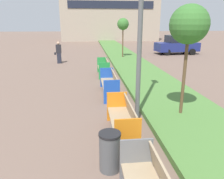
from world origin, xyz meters
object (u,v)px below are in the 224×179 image
at_px(bench_blue_frame, 110,86).
at_px(parked_car_distant, 177,45).
at_px(litter_bin, 110,151).
at_px(sapling_tree_near, 189,25).
at_px(sapling_tree_far, 123,25).
at_px(bench_green_frame, 104,69).
at_px(pedestrian_walking, 59,52).
at_px(bench_orange_frame, 123,123).

xyz_separation_m(bench_blue_frame, parked_car_distant, (7.95, 12.33, 0.54)).
relative_size(bench_blue_frame, litter_bin, 2.79).
distance_m(sapling_tree_near, sapling_tree_far, 12.44).
relative_size(litter_bin, sapling_tree_near, 0.24).
xyz_separation_m(bench_green_frame, pedestrian_walking, (-3.14, 4.49, 0.47)).
height_order(bench_green_frame, parked_car_distant, parked_car_distant).
height_order(litter_bin, sapling_tree_near, sapling_tree_near).
bearing_deg(sapling_tree_far, bench_green_frame, -108.65).
distance_m(litter_bin, pedestrian_walking, 13.49).
distance_m(bench_orange_frame, bench_green_frame, 7.30).
bearing_deg(parked_car_distant, pedestrian_walking, -164.67).
xyz_separation_m(litter_bin, sapling_tree_near, (2.55, 2.39, 2.48)).
distance_m(bench_green_frame, pedestrian_walking, 5.50).
distance_m(bench_green_frame, sapling_tree_near, 7.13).
bearing_deg(sapling_tree_far, litter_bin, -99.75).
xyz_separation_m(bench_green_frame, sapling_tree_far, (2.06, 6.10, 2.51)).
height_order(bench_orange_frame, parked_car_distant, parked_car_distant).
relative_size(litter_bin, sapling_tree_far, 0.25).
distance_m(bench_orange_frame, parked_car_distant, 17.87).
height_order(bench_orange_frame, sapling_tree_near, sapling_tree_near).
bearing_deg(pedestrian_walking, sapling_tree_near, -64.33).
bearing_deg(sapling_tree_near, pedestrian_walking, 115.67).
xyz_separation_m(bench_blue_frame, pedestrian_walking, (-3.15, 8.12, 0.46)).
bearing_deg(sapling_tree_far, parked_car_distant, 23.78).
height_order(bench_orange_frame, pedestrian_walking, pedestrian_walking).
relative_size(bench_orange_frame, parked_car_distant, 0.46).
bearing_deg(sapling_tree_near, bench_orange_frame, -155.00).
bearing_deg(pedestrian_walking, parked_car_distant, 20.79).
xyz_separation_m(bench_orange_frame, parked_car_distant, (7.95, 16.00, 0.55)).
relative_size(bench_green_frame, sapling_tree_near, 0.55).
xyz_separation_m(sapling_tree_far, pedestrian_walking, (-5.20, -1.62, -2.04)).
bearing_deg(parked_car_distant, sapling_tree_far, -161.68).
bearing_deg(bench_green_frame, litter_bin, -93.21).
relative_size(pedestrian_walking, parked_car_distant, 0.38).
bearing_deg(litter_bin, bench_blue_frame, 84.45).
distance_m(bench_orange_frame, bench_blue_frame, 3.66).
xyz_separation_m(litter_bin, sapling_tree_far, (2.55, 14.83, 2.44)).
relative_size(sapling_tree_near, parked_car_distant, 0.81).
bearing_deg(bench_blue_frame, bench_orange_frame, -90.07).
relative_size(bench_orange_frame, sapling_tree_near, 0.57).
xyz_separation_m(bench_blue_frame, sapling_tree_near, (2.05, -2.70, 2.53)).
bearing_deg(sapling_tree_near, litter_bin, -136.83).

